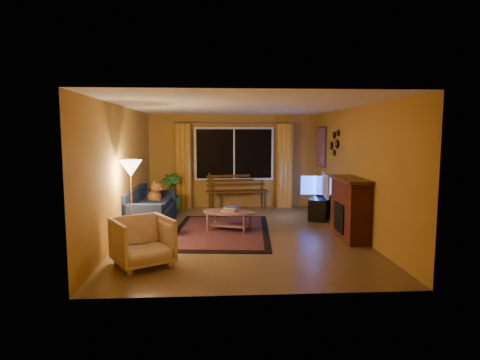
{
  "coord_description": "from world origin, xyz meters",
  "views": [
    {
      "loc": [
        -0.48,
        -7.72,
        1.97
      ],
      "look_at": [
        0.0,
        0.3,
        1.05
      ],
      "focal_mm": 30.0,
      "sensor_mm": 36.0,
      "label": 1
    }
  ],
  "objects": [
    {
      "name": "television",
      "position": [
        2.0,
        1.52,
        0.77
      ],
      "size": [
        0.25,
        0.97,
        0.55
      ],
      "primitive_type": "imported",
      "rotation": [
        0.0,
        0.0,
        1.44
      ],
      "color": "black",
      "rests_on": "tv_console"
    },
    {
      "name": "fireplace",
      "position": [
        2.05,
        -0.4,
        0.55
      ],
      "size": [
        0.4,
        1.2,
        1.1
      ],
      "primitive_type": "cube",
      "color": "maroon",
      "rests_on": "ground"
    },
    {
      "name": "coffee_table",
      "position": [
        -0.22,
        0.32,
        0.21
      ],
      "size": [
        1.47,
        1.47,
        0.41
      ],
      "primitive_type": "cylinder",
      "rotation": [
        0.0,
        0.0,
        -0.38
      ],
      "color": "#95665E",
      "rests_on": "ground"
    },
    {
      "name": "floor",
      "position": [
        0.0,
        0.0,
        -0.01
      ],
      "size": [
        4.5,
        6.0,
        0.02
      ],
      "primitive_type": "cube",
      "color": "brown",
      "rests_on": "ground"
    },
    {
      "name": "floor_lamp",
      "position": [
        -2.0,
        -0.52,
        0.76
      ],
      "size": [
        0.33,
        0.33,
        1.52
      ],
      "primitive_type": "cylinder",
      "rotation": [
        0.0,
        0.0,
        0.38
      ],
      "color": "#BF8C3F",
      "rests_on": "ground"
    },
    {
      "name": "armchair",
      "position": [
        -1.59,
        -1.79,
        0.41
      ],
      "size": [
        1.06,
        1.04,
        0.82
      ],
      "primitive_type": "imported",
      "rotation": [
        0.0,
        0.0,
        0.53
      ],
      "color": "beige",
      "rests_on": "ground"
    },
    {
      "name": "bench",
      "position": [
        0.07,
        2.72,
        0.24
      ],
      "size": [
        1.63,
        0.68,
        0.48
      ],
      "primitive_type": "cube",
      "rotation": [
        0.0,
        0.0,
        0.14
      ],
      "color": "#452709",
      "rests_on": "ground"
    },
    {
      "name": "curtain_rod",
      "position": [
        0.0,
        2.9,
        2.25
      ],
      "size": [
        3.2,
        0.03,
        0.03
      ],
      "primitive_type": "cylinder",
      "rotation": [
        0.0,
        1.57,
        0.0
      ],
      "color": "#BF8C3F",
      "rests_on": "wall_back"
    },
    {
      "name": "mirror_cluster",
      "position": [
        2.21,
        1.3,
        1.8
      ],
      "size": [
        0.06,
        0.6,
        0.56
      ],
      "primitive_type": null,
      "color": "black",
      "rests_on": "wall_right"
    },
    {
      "name": "wall_back",
      "position": [
        0.0,
        3.01,
        1.25
      ],
      "size": [
        4.5,
        0.02,
        2.5
      ],
      "primitive_type": "cube",
      "color": "#B7832F",
      "rests_on": "ground"
    },
    {
      "name": "curtain_right",
      "position": [
        1.35,
        2.88,
        1.12
      ],
      "size": [
        0.36,
        0.36,
        2.24
      ],
      "primitive_type": "cylinder",
      "color": "orange",
      "rests_on": "ground"
    },
    {
      "name": "rug",
      "position": [
        -0.38,
        0.25,
        0.01
      ],
      "size": [
        2.17,
        3.18,
        0.02
      ],
      "primitive_type": "cube",
      "rotation": [
        0.0,
        0.0,
        -0.09
      ],
      "color": "maroon",
      "rests_on": "ground"
    },
    {
      "name": "wall_left",
      "position": [
        -2.26,
        0.0,
        1.25
      ],
      "size": [
        0.02,
        6.0,
        2.5
      ],
      "primitive_type": "cube",
      "color": "#B7832F",
      "rests_on": "ground"
    },
    {
      "name": "dog",
      "position": [
        -1.86,
        1.21,
        0.64
      ],
      "size": [
        0.4,
        0.49,
        0.47
      ],
      "primitive_type": null,
      "rotation": [
        0.0,
        0.0,
        0.21
      ],
      "color": "brown",
      "rests_on": "sofa"
    },
    {
      "name": "tv_console",
      "position": [
        2.0,
        1.52,
        0.25
      ],
      "size": [
        0.84,
        1.25,
        0.5
      ],
      "primitive_type": "cube",
      "rotation": [
        0.0,
        0.0,
        -0.41
      ],
      "color": "black",
      "rests_on": "ground"
    },
    {
      "name": "curtain_left",
      "position": [
        -1.35,
        2.88,
        1.12
      ],
      "size": [
        0.36,
        0.36,
        2.24
      ],
      "primitive_type": "cylinder",
      "color": "orange",
      "rests_on": "ground"
    },
    {
      "name": "potted_plant",
      "position": [
        -1.64,
        2.41,
        0.49
      ],
      "size": [
        0.67,
        0.67,
        0.98
      ],
      "primitive_type": "imported",
      "rotation": [
        0.0,
        0.0,
        -0.25
      ],
      "color": "#235B1E",
      "rests_on": "ground"
    },
    {
      "name": "painting",
      "position": [
        2.22,
        2.45,
        1.65
      ],
      "size": [
        0.04,
        0.76,
        0.96
      ],
      "primitive_type": "cube",
      "color": "orange",
      "rests_on": "wall_right"
    },
    {
      "name": "ceiling",
      "position": [
        0.0,
        0.0,
        2.51
      ],
      "size": [
        4.5,
        6.0,
        0.02
      ],
      "primitive_type": "cube",
      "color": "white",
      "rests_on": "ground"
    },
    {
      "name": "wall_right",
      "position": [
        2.26,
        0.0,
        1.25
      ],
      "size": [
        0.02,
        6.0,
        2.5
      ],
      "primitive_type": "cube",
      "color": "#B7832F",
      "rests_on": "ground"
    },
    {
      "name": "sofa",
      "position": [
        -1.91,
        0.75,
        0.41
      ],
      "size": [
        0.94,
        2.06,
        0.82
      ],
      "primitive_type": "cube",
      "rotation": [
        0.0,
        0.0,
        -0.03
      ],
      "color": "black",
      "rests_on": "ground"
    },
    {
      "name": "window",
      "position": [
        0.0,
        2.94,
        1.45
      ],
      "size": [
        2.0,
        0.02,
        1.3
      ],
      "primitive_type": "cube",
      "color": "black",
      "rests_on": "wall_back"
    }
  ]
}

